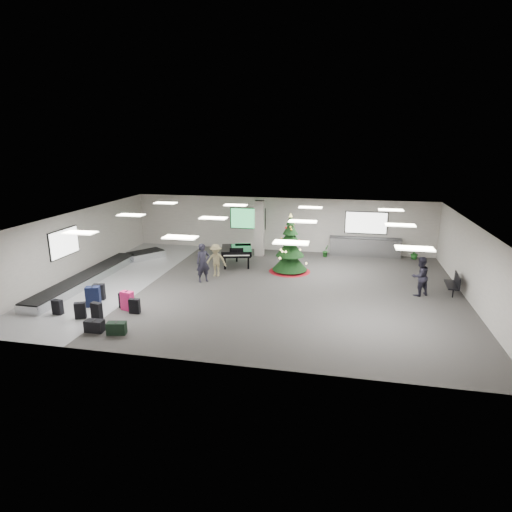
% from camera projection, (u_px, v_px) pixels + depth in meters
% --- Properties ---
extents(ground, '(18.00, 18.00, 0.00)m').
position_uv_depth(ground, '(257.00, 287.00, 19.53)').
color(ground, '#33302E').
rests_on(ground, ground).
extents(room_envelope, '(18.02, 14.02, 3.21)m').
position_uv_depth(room_envelope, '(252.00, 234.00, 19.63)').
color(room_envelope, beige).
rests_on(room_envelope, ground).
extents(baggage_carousel, '(2.28, 9.71, 0.43)m').
position_uv_depth(baggage_carousel, '(100.00, 273.00, 20.93)').
color(baggage_carousel, silver).
rests_on(baggage_carousel, ground).
extents(service_counter, '(4.05, 0.65, 1.08)m').
position_uv_depth(service_counter, '(365.00, 247.00, 24.69)').
color(service_counter, silver).
rests_on(service_counter, ground).
extents(suitcase_0, '(0.46, 0.38, 0.64)m').
position_uv_depth(suitcase_0, '(80.00, 311.00, 16.07)').
color(suitcase_0, black).
rests_on(suitcase_0, ground).
extents(suitcase_1, '(0.44, 0.30, 0.65)m').
position_uv_depth(suitcase_1, '(97.00, 311.00, 16.05)').
color(suitcase_1, black).
rests_on(suitcase_1, ground).
extents(pink_suitcase, '(0.54, 0.37, 0.79)m').
position_uv_depth(pink_suitcase, '(127.00, 301.00, 16.87)').
color(pink_suitcase, '#FF2172').
rests_on(pink_suitcase, ground).
extents(suitcase_3, '(0.42, 0.24, 0.64)m').
position_uv_depth(suitcase_3, '(125.00, 300.00, 17.14)').
color(suitcase_3, black).
rests_on(suitcase_3, ground).
extents(navy_suitcase, '(0.61, 0.47, 0.86)m').
position_uv_depth(navy_suitcase, '(93.00, 297.00, 17.20)').
color(navy_suitcase, black).
rests_on(navy_suitcase, ground).
extents(suitcase_5, '(0.41, 0.26, 0.61)m').
position_uv_depth(suitcase_5, '(58.00, 307.00, 16.44)').
color(suitcase_5, black).
rests_on(suitcase_5, ground).
extents(green_duffel, '(0.70, 0.45, 0.45)m').
position_uv_depth(green_duffel, '(117.00, 328.00, 14.80)').
color(green_duffel, black).
rests_on(green_duffel, ground).
extents(suitcase_7, '(0.42, 0.24, 0.61)m').
position_uv_depth(suitcase_7, '(135.00, 306.00, 16.56)').
color(suitcase_7, black).
rests_on(suitcase_7, ground).
extents(suitcase_8, '(0.52, 0.37, 0.71)m').
position_uv_depth(suitcase_8, '(99.00, 292.00, 17.94)').
color(suitcase_8, black).
rests_on(suitcase_8, ground).
extents(black_duffel, '(0.66, 0.38, 0.44)m').
position_uv_depth(black_duffel, '(95.00, 326.00, 14.99)').
color(black_duffel, black).
rests_on(black_duffel, ground).
extents(christmas_tree, '(2.12, 2.12, 3.03)m').
position_uv_depth(christmas_tree, '(290.00, 252.00, 21.66)').
color(christmas_tree, maroon).
rests_on(christmas_tree, ground).
extents(grand_piano, '(1.97, 2.32, 1.15)m').
position_uv_depth(grand_piano, '(237.00, 251.00, 22.70)').
color(grand_piano, black).
rests_on(grand_piano, ground).
extents(bench, '(0.57, 1.41, 0.87)m').
position_uv_depth(bench, '(454.00, 283.00, 18.66)').
color(bench, black).
rests_on(bench, ground).
extents(traveler_a, '(0.80, 0.76, 1.85)m').
position_uv_depth(traveler_a, '(203.00, 263.00, 20.10)').
color(traveler_a, black).
rests_on(traveler_a, ground).
extents(traveler_b, '(1.05, 0.61, 1.61)m').
position_uv_depth(traveler_b, '(216.00, 260.00, 20.99)').
color(traveler_b, '#8B7D56').
rests_on(traveler_b, ground).
extents(traveler_bench, '(1.06, 1.01, 1.73)m').
position_uv_depth(traveler_bench, '(420.00, 276.00, 18.32)').
color(traveler_bench, black).
rests_on(traveler_bench, ground).
extents(potted_plant_left, '(0.46, 0.49, 0.71)m').
position_uv_depth(potted_plant_left, '(326.00, 251.00, 24.59)').
color(potted_plant_left, '#16461B').
rests_on(potted_plant_left, ground).
extents(potted_plant_right, '(0.50, 0.50, 0.72)m').
position_uv_depth(potted_plant_right, '(414.00, 253.00, 24.07)').
color(potted_plant_right, '#16461B').
rests_on(potted_plant_right, ground).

